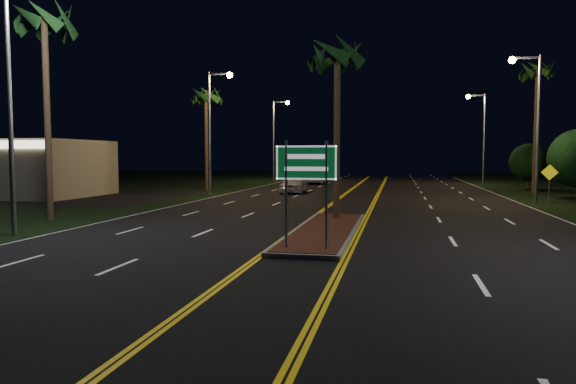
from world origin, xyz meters
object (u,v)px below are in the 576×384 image
(streetlight_right_mid, at_px, (532,111))
(palm_median, at_px, (337,55))
(median_island, at_px, (325,231))
(shrub_far, at_px, (529,162))
(car_far, at_px, (316,175))
(warning_sign, at_px, (549,178))
(palm_right_far, at_px, (537,72))
(palm_left_far, at_px, (206,96))
(car_near, at_px, (294,182))
(streetlight_left_far, at_px, (277,131))
(streetlight_right_far, at_px, (480,128))
(highway_sign, at_px, (306,173))
(palm_left_near, at_px, (44,23))
(streetlight_left_near, at_px, (18,78))
(streetlight_left_mid, at_px, (214,118))

(streetlight_right_mid, bearing_deg, palm_median, -132.70)
(median_island, relative_size, shrub_far, 2.59)
(car_far, height_order, warning_sign, warning_sign)
(palm_right_far, bearing_deg, median_island, -119.10)
(palm_left_far, xyz_separation_m, car_near, (7.54, -0.89, -6.89))
(median_island, relative_size, car_near, 2.00)
(streetlight_left_far, bearing_deg, streetlight_right_mid, -46.03)
(shrub_far, bearing_deg, streetlight_right_far, 117.98)
(palm_median, bearing_deg, palm_left_far, 126.18)
(shrub_far, xyz_separation_m, car_far, (-19.44, 4.50, -1.44))
(highway_sign, height_order, palm_left_far, palm_left_far)
(warning_sign, bearing_deg, median_island, -121.75)
(median_island, xyz_separation_m, palm_left_far, (-12.80, 21.00, 7.66))
(streetlight_left_far, relative_size, car_far, 1.67)
(palm_median, relative_size, car_far, 1.54)
(palm_left_near, xyz_separation_m, palm_left_far, (-0.30, 20.00, -0.93))
(streetlight_right_mid, xyz_separation_m, palm_left_far, (-23.41, 6.00, 2.09))
(palm_median, distance_m, shrub_far, 29.41)
(highway_sign, xyz_separation_m, warning_sign, (11.87, 19.68, -0.88))
(streetlight_right_mid, xyz_separation_m, car_far, (-16.25, 18.50, -4.76))
(palm_left_near, bearing_deg, palm_left_far, 90.86)
(streetlight_right_far, xyz_separation_m, car_far, (-16.25, -1.50, -4.76))
(median_island, distance_m, streetlight_left_near, 12.36)
(warning_sign, bearing_deg, palm_left_near, -143.55)
(palm_left_near, relative_size, car_near, 1.91)
(streetlight_left_mid, bearing_deg, palm_right_far, 14.37)
(palm_median, relative_size, palm_left_near, 0.85)
(streetlight_right_mid, distance_m, palm_median, 15.73)
(palm_left_near, relative_size, palm_right_far, 0.95)
(highway_sign, bearing_deg, palm_median, 90.00)
(palm_median, distance_m, car_near, 18.56)
(streetlight_right_far, height_order, palm_median, streetlight_right_far)
(highway_sign, bearing_deg, median_island, 90.00)
(streetlight_left_near, distance_m, warning_sign, 29.39)
(streetlight_left_mid, height_order, car_near, streetlight_left_mid)
(warning_sign, bearing_deg, streetlight_right_far, 99.44)
(palm_right_far, height_order, shrub_far, palm_right_far)
(streetlight_left_far, bearing_deg, highway_sign, -75.56)
(streetlight_left_far, xyz_separation_m, car_far, (4.97, -3.50, -4.76))
(streetlight_left_mid, relative_size, car_near, 1.75)
(streetlight_right_far, relative_size, warning_sign, 3.81)
(palm_left_near, distance_m, palm_left_far, 20.02)
(shrub_far, xyz_separation_m, car_near, (-19.06, -8.89, -1.48))
(highway_sign, xyz_separation_m, car_far, (-5.64, 37.70, -1.50))
(warning_sign, bearing_deg, shrub_far, 87.64)
(shrub_far, bearing_deg, warning_sign, -98.11)
(palm_left_near, distance_m, warning_sign, 29.24)
(car_far, bearing_deg, palm_right_far, -32.98)
(streetlight_left_far, distance_m, palm_right_far, 27.50)
(streetlight_left_far, xyz_separation_m, streetlight_right_mid, (21.23, -22.00, 0.00))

